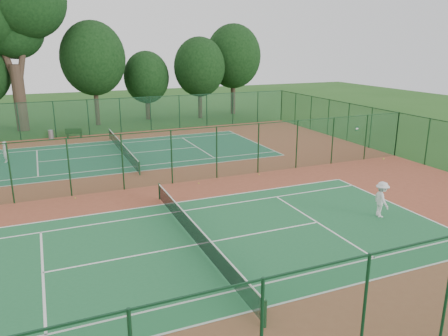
{
  "coord_description": "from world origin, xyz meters",
  "views": [
    {
      "loc": [
        -5.84,
        -25.84,
        8.65
      ],
      "look_at": [
        3.81,
        -3.12,
        1.6
      ],
      "focal_mm": 35.0,
      "sensor_mm": 36.0,
      "label": 1
    }
  ],
  "objects": [
    {
      "name": "ground",
      "position": [
        0.0,
        0.0,
        0.0
      ],
      "size": [
        120.0,
        120.0,
        0.0
      ],
      "primitive_type": "plane",
      "color": "#225119",
      "rests_on": "ground"
    },
    {
      "name": "red_pad",
      "position": [
        0.0,
        0.0,
        0.01
      ],
      "size": [
        40.0,
        36.0,
        0.01
      ],
      "primitive_type": "cube",
      "color": "brown",
      "rests_on": "ground"
    },
    {
      "name": "court_near",
      "position": [
        0.0,
        -9.0,
        0.01
      ],
      "size": [
        23.77,
        10.97,
        0.01
      ],
      "primitive_type": "cube",
      "color": "#21683A",
      "rests_on": "red_pad"
    },
    {
      "name": "court_far",
      "position": [
        0.0,
        9.0,
        0.01
      ],
      "size": [
        23.77,
        10.97,
        0.01
      ],
      "primitive_type": "cube",
      "color": "#1E5F42",
      "rests_on": "red_pad"
    },
    {
      "name": "fence_north",
      "position": [
        0.0,
        18.0,
        1.76
      ],
      "size": [
        40.0,
        0.09,
        3.5
      ],
      "color": "#1A4F32",
      "rests_on": "ground"
    },
    {
      "name": "fence_south",
      "position": [
        0.0,
        -18.0,
        1.76
      ],
      "size": [
        40.0,
        0.09,
        3.5
      ],
      "color": "#194C2C",
      "rests_on": "ground"
    },
    {
      "name": "fence_east",
      "position": [
        20.0,
        0.0,
        1.76
      ],
      "size": [
        0.09,
        36.0,
        3.5
      ],
      "rotation": [
        0.0,
        0.0,
        1.57
      ],
      "color": "#17472B",
      "rests_on": "ground"
    },
    {
      "name": "fence_divider",
      "position": [
        0.0,
        0.0,
        1.76
      ],
      "size": [
        40.0,
        0.09,
        3.5
      ],
      "color": "#174524",
      "rests_on": "ground"
    },
    {
      "name": "tennis_net_near",
      "position": [
        0.0,
        -9.0,
        0.54
      ],
      "size": [
        0.1,
        12.9,
        0.97
      ],
      "color": "#153C1E",
      "rests_on": "ground"
    },
    {
      "name": "tennis_net_far",
      "position": [
        0.0,
        9.0,
        0.54
      ],
      "size": [
        0.1,
        12.9,
        0.97
      ],
      "color": "#14371F",
      "rests_on": "ground"
    },
    {
      "name": "player_near",
      "position": [
        9.85,
        -9.61,
        0.96
      ],
      "size": [
        0.98,
        1.35,
        1.88
      ],
      "primitive_type": "imported",
      "rotation": [
        0.0,
        0.0,
        1.32
      ],
      "color": "silver",
      "rests_on": "court_near"
    },
    {
      "name": "player_far",
      "position": [
        -8.58,
        9.92,
        0.81
      ],
      "size": [
        0.42,
        0.6,
        1.58
      ],
      "primitive_type": "imported",
      "rotation": [
        0.0,
        0.0,
        -1.65
      ],
      "color": "silver",
      "rests_on": "court_far"
    },
    {
      "name": "trash_bin",
      "position": [
        -5.08,
        17.6,
        0.42
      ],
      "size": [
        0.48,
        0.48,
        0.83
      ],
      "primitive_type": "cylinder",
      "rotation": [
        0.0,
        0.0,
        -0.06
      ],
      "color": "gray",
      "rests_on": "red_pad"
    },
    {
      "name": "bench",
      "position": [
        -3.07,
        17.07,
        0.5
      ],
      "size": [
        1.6,
        0.88,
        0.95
      ],
      "rotation": [
        0.0,
        0.0,
        -0.3
      ],
      "color": "#123617",
      "rests_on": "red_pad"
    },
    {
      "name": "stray_ball_a",
      "position": [
        3.05,
        -0.77,
        0.05
      ],
      "size": [
        0.07,
        0.07,
        0.07
      ],
      "primitive_type": "sphere",
      "color": "#CED631",
      "rests_on": "red_pad"
    },
    {
      "name": "stray_ball_b",
      "position": [
        7.54,
        -0.49,
        0.05
      ],
      "size": [
        0.07,
        0.07,
        0.07
      ],
      "primitive_type": "sphere",
      "color": "gold",
      "rests_on": "red_pad"
    },
    {
      "name": "stray_ball_c",
      "position": [
        -4.47,
        -0.54,
        0.04
      ],
      "size": [
        0.06,
        0.06,
        0.06
      ],
      "primitive_type": "sphere",
      "color": "#C1D932",
      "rests_on": "red_pad"
    },
    {
      "name": "big_tree",
      "position": [
        -7.42,
        23.43,
        11.73
      ],
      "size": [
        10.78,
        7.89,
        16.57
      ],
      "color": "#3C2B21",
      "rests_on": "ground"
    },
    {
      "name": "evergreen_row",
      "position": [
        0.5,
        24.25,
        0.0
      ],
      "size": [
        39.0,
        5.0,
        12.0
      ],
      "primitive_type": null,
      "color": "black",
      "rests_on": "ground"
    }
  ]
}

